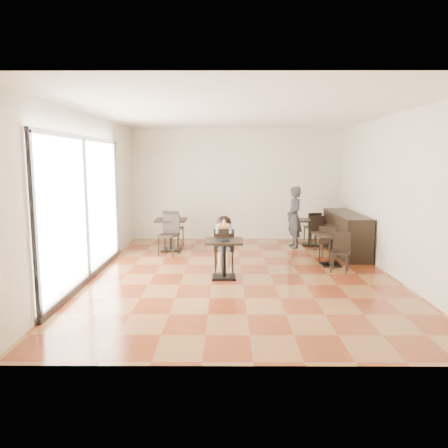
{
  "coord_description": "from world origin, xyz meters",
  "views": [
    {
      "loc": [
        -0.31,
        -8.63,
        2.3
      ],
      "look_at": [
        -0.36,
        0.2,
        1.0
      ],
      "focal_mm": 35.0,
      "sensor_mm": 36.0,
      "label": 1
    }
  ],
  "objects_px": {
    "chair_back_a": "(312,227)",
    "chair_back_b": "(320,233)",
    "cafe_table_back": "(310,232)",
    "chair_mid_b": "(340,253)",
    "chair_left_a": "(174,228)",
    "child_table": "(224,259)",
    "child": "(224,244)",
    "child_chair": "(224,249)",
    "adult_patron": "(294,217)",
    "cafe_table_mid": "(331,250)",
    "chair_mid_a": "(328,243)",
    "chair_left_b": "(168,235)",
    "cafe_table_left": "(171,235)"
  },
  "relations": [
    {
      "from": "child_table",
      "to": "chair_back_a",
      "type": "xyz_separation_m",
      "value": [
        2.46,
        3.8,
        0.04
      ]
    },
    {
      "from": "child_table",
      "to": "chair_back_b",
      "type": "relative_size",
      "value": 0.9
    },
    {
      "from": "chair_mid_a",
      "to": "chair_left_b",
      "type": "height_order",
      "value": "chair_left_b"
    },
    {
      "from": "child_table",
      "to": "cafe_table_back",
      "type": "bearing_deg",
      "value": 55.38
    },
    {
      "from": "chair_left_a",
      "to": "chair_back_a",
      "type": "relative_size",
      "value": 1.15
    },
    {
      "from": "adult_patron",
      "to": "cafe_table_back",
      "type": "relative_size",
      "value": 2.29
    },
    {
      "from": "child_chair",
      "to": "chair_back_a",
      "type": "relative_size",
      "value": 1.08
    },
    {
      "from": "child_table",
      "to": "chair_mid_b",
      "type": "xyz_separation_m",
      "value": [
        2.4,
        0.5,
        0.02
      ]
    },
    {
      "from": "chair_back_b",
      "to": "child",
      "type": "bearing_deg",
      "value": -149.1
    },
    {
      "from": "cafe_table_mid",
      "to": "cafe_table_back",
      "type": "bearing_deg",
      "value": 90.44
    },
    {
      "from": "child",
      "to": "cafe_table_back",
      "type": "distance_m",
      "value": 3.65
    },
    {
      "from": "chair_back_b",
      "to": "chair_back_a",
      "type": "bearing_deg",
      "value": 78.33
    },
    {
      "from": "child",
      "to": "chair_back_b",
      "type": "distance_m",
      "value": 3.35
    },
    {
      "from": "child_chair",
      "to": "chair_mid_b",
      "type": "xyz_separation_m",
      "value": [
        2.4,
        -0.05,
        -0.06
      ]
    },
    {
      "from": "chair_mid_b",
      "to": "chair_left_a",
      "type": "relative_size",
      "value": 0.82
    },
    {
      "from": "cafe_table_back",
      "to": "chair_mid_a",
      "type": "distance_m",
      "value": 1.77
    },
    {
      "from": "chair_mid_a",
      "to": "child_chair",
      "type": "bearing_deg",
      "value": 46.17
    },
    {
      "from": "child",
      "to": "adult_patron",
      "type": "relative_size",
      "value": 0.71
    },
    {
      "from": "cafe_table_left",
      "to": "chair_mid_b",
      "type": "relative_size",
      "value": 1.01
    },
    {
      "from": "chair_mid_a",
      "to": "chair_left_b",
      "type": "distance_m",
      "value": 3.79
    },
    {
      "from": "chair_left_b",
      "to": "chair_back_b",
      "type": "distance_m",
      "value": 3.89
    },
    {
      "from": "chair_mid_b",
      "to": "chair_back_a",
      "type": "distance_m",
      "value": 3.3
    },
    {
      "from": "cafe_table_mid",
      "to": "chair_left_a",
      "type": "xyz_separation_m",
      "value": [
        -3.69,
        2.13,
        0.15
      ]
    },
    {
      "from": "child_table",
      "to": "chair_mid_a",
      "type": "height_order",
      "value": "chair_mid_a"
    },
    {
      "from": "child",
      "to": "child_table",
      "type": "bearing_deg",
      "value": -90.0
    },
    {
      "from": "chair_back_a",
      "to": "chair_back_b",
      "type": "bearing_deg",
      "value": 78.33
    },
    {
      "from": "adult_patron",
      "to": "cafe_table_left",
      "type": "bearing_deg",
      "value": -93.97
    },
    {
      "from": "chair_mid_a",
      "to": "chair_back_a",
      "type": "bearing_deg",
      "value": -69.18
    },
    {
      "from": "cafe_table_left",
      "to": "chair_mid_a",
      "type": "relative_size",
      "value": 1.01
    },
    {
      "from": "adult_patron",
      "to": "chair_mid_b",
      "type": "bearing_deg",
      "value": 0.68
    },
    {
      "from": "chair_mid_b",
      "to": "child_table",
      "type": "bearing_deg",
      "value": -145.7
    },
    {
      "from": "chair_left_a",
      "to": "chair_left_b",
      "type": "bearing_deg",
      "value": 105.49
    },
    {
      "from": "child_table",
      "to": "cafe_table_left",
      "type": "xyz_separation_m",
      "value": [
        -1.35,
        2.63,
        0.02
      ]
    },
    {
      "from": "child",
      "to": "chair_left_a",
      "type": "xyz_separation_m",
      "value": [
        -1.35,
        2.63,
        -0.09
      ]
    },
    {
      "from": "cafe_table_left",
      "to": "chair_left_b",
      "type": "relative_size",
      "value": 0.83
    },
    {
      "from": "child",
      "to": "chair_back_a",
      "type": "height_order",
      "value": "child"
    },
    {
      "from": "child_chair",
      "to": "chair_left_a",
      "type": "relative_size",
      "value": 0.94
    },
    {
      "from": "child_table",
      "to": "child",
      "type": "xyz_separation_m",
      "value": [
        0.0,
        0.55,
        0.2
      ]
    },
    {
      "from": "chair_mid_a",
      "to": "chair_mid_b",
      "type": "relative_size",
      "value": 1.0
    },
    {
      "from": "child",
      "to": "cafe_table_left",
      "type": "relative_size",
      "value": 1.42
    },
    {
      "from": "cafe_table_left",
      "to": "chair_back_a",
      "type": "relative_size",
      "value": 0.96
    },
    {
      "from": "cafe_table_back",
      "to": "chair_back_a",
      "type": "relative_size",
      "value": 0.83
    },
    {
      "from": "child_table",
      "to": "chair_back_a",
      "type": "bearing_deg",
      "value": 57.03
    },
    {
      "from": "child_chair",
      "to": "chair_left_a",
      "type": "xyz_separation_m",
      "value": [
        -1.35,
        2.63,
        0.03
      ]
    },
    {
      "from": "child_table",
      "to": "chair_back_b",
      "type": "distance_m",
      "value": 3.74
    },
    {
      "from": "cafe_table_back",
      "to": "chair_mid_b",
      "type": "relative_size",
      "value": 0.88
    },
    {
      "from": "cafe_table_back",
      "to": "chair_left_a",
      "type": "relative_size",
      "value": 0.72
    },
    {
      "from": "chair_mid_a",
      "to": "chair_back_b",
      "type": "xyz_separation_m",
      "value": [
        0.07,
        1.21,
        0.02
      ]
    },
    {
      "from": "adult_patron",
      "to": "cafe_table_mid",
      "type": "relative_size",
      "value": 2.42
    },
    {
      "from": "child_chair",
      "to": "chair_back_b",
      "type": "height_order",
      "value": "child_chair"
    }
  ]
}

